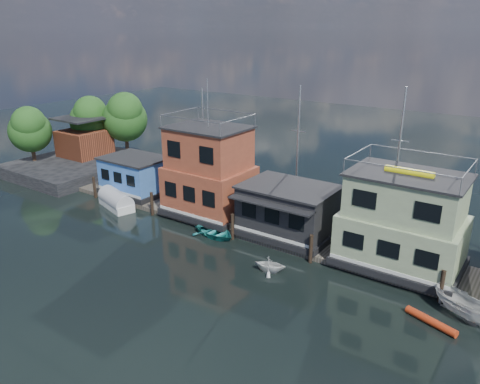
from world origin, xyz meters
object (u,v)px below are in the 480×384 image
Objects in this scene: tarp_runabout at (116,201)px; dinghy_teal at (215,232)px; red_kayak at (431,321)px; houseboat_green at (403,222)px; dinghy_white at (270,264)px; houseboat_dark at (288,210)px; houseboat_red at (209,173)px; houseboat_blue at (135,175)px; motorboat at (465,307)px.

tarp_runabout reaches higher than dinghy_teal.
tarp_runabout is 1.25× the size of dinghy_teal.
houseboat_green is at bearing 141.83° from red_kayak.
houseboat_dark is at bearing 0.95° from dinghy_white.
houseboat_red is 2.47× the size of tarp_runabout.
tarp_runabout reaches higher than dinghy_white.
dinghy_white is (19.31, -5.68, -1.62)m from houseboat_blue.
tarp_runabout is at bearing 66.28° from dinghy_white.
dinghy_teal reaches higher than red_kayak.
houseboat_blue is 0.76× the size of houseboat_green.
houseboat_dark is 2.34× the size of red_kayak.
houseboat_dark reaches higher than dinghy_white.
tarp_runabout is at bearing -172.40° from houseboat_green.
houseboat_blue is 0.86× the size of houseboat_dark.
houseboat_green is 26.04m from tarp_runabout.
houseboat_blue is 1.66× the size of dinghy_teal.
red_kayak is at bearing -10.56° from houseboat_blue.
dinghy_white is at bearing -100.86° from dinghy_teal.
houseboat_red is 17.01m from houseboat_green.
houseboat_red is at bearing 107.69° from motorboat.
dinghy_teal is 19.08m from motorboat.
motorboat is at bearing -37.49° from houseboat_green.
red_kayak is (3.67, -5.62, -3.32)m from houseboat_green.
tarp_runabout is at bearing -168.45° from houseboat_dark.
houseboat_blue is at bearing -180.00° from houseboat_red.
houseboat_dark is at bearing -179.88° from houseboat_green.
houseboat_red reaches higher than red_kayak.
houseboat_blue reaches higher than red_kayak.
houseboat_dark is 0.88× the size of houseboat_green.
houseboat_blue is at bearing 110.67° from motorboat.
houseboat_red is at bearing 39.04° from tarp_runabout.
houseboat_blue is at bearing 56.85° from dinghy_white.
dinghy_white is at bearing -141.72° from houseboat_green.
houseboat_red is 21.76m from red_kayak.
dinghy_white is 0.58× the size of dinghy_teal.
houseboat_green is 1.75× the size of tarp_runabout.
houseboat_red is 5.30× the size of dinghy_white.
dinghy_teal is (12.53, -3.19, -1.81)m from houseboat_blue.
houseboat_green is at bearing -67.84° from dinghy_teal.
houseboat_blue is at bearing 121.34° from tarp_runabout.
motorboat is 2.30m from red_kayak.
houseboat_dark is 3.31× the size of dinghy_white.
houseboat_green is at bearing -68.48° from dinghy_white.
houseboat_red reaches higher than tarp_runabout.
houseboat_green is 9.63m from dinghy_white.
motorboat is at bearing -7.04° from houseboat_blue.
houseboat_green reaches higher than red_kayak.
tarp_runabout is at bearing -158.42° from houseboat_red.
dinghy_white is 18.60m from tarp_runabout.
motorboat is (14.09, -3.88, -1.62)m from houseboat_dark.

